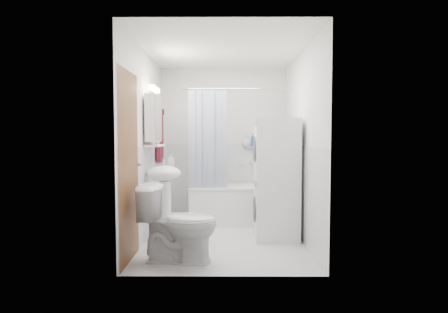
{
  "coord_description": "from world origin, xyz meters",
  "views": [
    {
      "loc": [
        0.03,
        -4.75,
        1.31
      ],
      "look_at": [
        0.01,
        0.15,
        1.06
      ],
      "focal_mm": 30.0,
      "sensor_mm": 36.0,
      "label": 1
    }
  ],
  "objects_px": {
    "bathtub": "(239,202)",
    "washer_dryer": "(276,179)",
    "sink": "(164,185)",
    "toilet": "(179,224)"
  },
  "relations": [
    {
      "from": "sink",
      "to": "washer_dryer",
      "type": "relative_size",
      "value": 0.67
    },
    {
      "from": "washer_dryer",
      "to": "toilet",
      "type": "relative_size",
      "value": 1.9
    },
    {
      "from": "washer_dryer",
      "to": "bathtub",
      "type": "bearing_deg",
      "value": 116.91
    },
    {
      "from": "toilet",
      "to": "sink",
      "type": "bearing_deg",
      "value": 23.89
    },
    {
      "from": "bathtub",
      "to": "sink",
      "type": "height_order",
      "value": "sink"
    },
    {
      "from": "sink",
      "to": "washer_dryer",
      "type": "xyz_separation_m",
      "value": [
        1.43,
        0.07,
        0.07
      ]
    },
    {
      "from": "bathtub",
      "to": "washer_dryer",
      "type": "relative_size",
      "value": 0.97
    },
    {
      "from": "bathtub",
      "to": "washer_dryer",
      "type": "height_order",
      "value": "washer_dryer"
    },
    {
      "from": "toilet",
      "to": "washer_dryer",
      "type": "bearing_deg",
      "value": -46.67
    },
    {
      "from": "sink",
      "to": "bathtub",
      "type": "bearing_deg",
      "value": 43.6
    }
  ]
}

